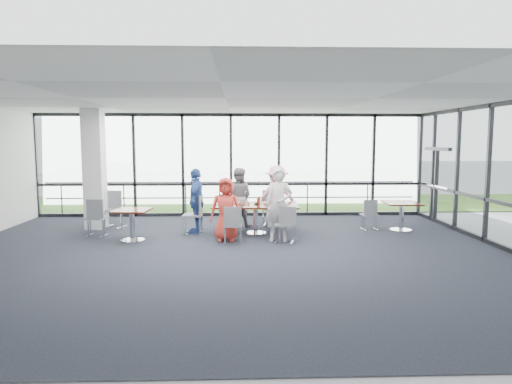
{
  "coord_description": "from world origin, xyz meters",
  "views": [
    {
      "loc": [
        0.28,
        -9.28,
        2.33
      ],
      "look_at": [
        0.67,
        1.84,
        1.1
      ],
      "focal_mm": 32.0,
      "sensor_mm": 36.0,
      "label": 1
    }
  ],
  "objects_px": {
    "chair_main_nl": "(233,225)",
    "chair_main_nr": "(285,225)",
    "diner_near_right": "(279,205)",
    "chair_spare_la": "(96,218)",
    "chair_main_fr": "(272,209)",
    "chair_spare_r": "(369,215)",
    "diner_near_left": "(226,209)",
    "chair_main_end": "(193,215)",
    "side_table_right": "(402,207)",
    "side_table_left": "(132,215)",
    "diner_far_left": "(238,197)",
    "structural_column": "(94,169)",
    "chair_main_fl": "(239,210)",
    "chair_spare_lb": "(115,210)",
    "diner_end": "(196,201)",
    "diner_far_right": "(277,196)",
    "main_table": "(256,209)"
  },
  "relations": [
    {
      "from": "chair_spare_la",
      "to": "chair_main_nl",
      "type": "bearing_deg",
      "value": -3.78
    },
    {
      "from": "structural_column",
      "to": "chair_main_fr",
      "type": "height_order",
      "value": "structural_column"
    },
    {
      "from": "side_table_left",
      "to": "chair_main_end",
      "type": "bearing_deg",
      "value": 30.84
    },
    {
      "from": "diner_far_left",
      "to": "chair_main_fr",
      "type": "relative_size",
      "value": 1.72
    },
    {
      "from": "structural_column",
      "to": "diner_near_right",
      "type": "bearing_deg",
      "value": -19.9
    },
    {
      "from": "side_table_left",
      "to": "diner_far_left",
      "type": "distance_m",
      "value": 3.06
    },
    {
      "from": "chair_main_nl",
      "to": "diner_far_left",
      "type": "bearing_deg",
      "value": 86.52
    },
    {
      "from": "chair_main_fr",
      "to": "chair_spare_r",
      "type": "xyz_separation_m",
      "value": [
        2.54,
        -0.68,
        -0.07
      ]
    },
    {
      "from": "diner_end",
      "to": "chair_main_fr",
      "type": "height_order",
      "value": "diner_end"
    },
    {
      "from": "chair_main_fr",
      "to": "chair_spare_lb",
      "type": "xyz_separation_m",
      "value": [
        -4.29,
        -0.15,
        0.01
      ]
    },
    {
      "from": "chair_main_fl",
      "to": "chair_spare_lb",
      "type": "relative_size",
      "value": 0.94
    },
    {
      "from": "diner_near_left",
      "to": "chair_main_end",
      "type": "xyz_separation_m",
      "value": [
        -0.87,
        0.86,
        -0.27
      ]
    },
    {
      "from": "diner_near_right",
      "to": "chair_main_nl",
      "type": "relative_size",
      "value": 2.03
    },
    {
      "from": "chair_main_nr",
      "to": "chair_main_end",
      "type": "distance_m",
      "value": 2.49
    },
    {
      "from": "side_table_right",
      "to": "structural_column",
      "type": "bearing_deg",
      "value": 175.85
    },
    {
      "from": "diner_far_left",
      "to": "diner_far_right",
      "type": "height_order",
      "value": "diner_far_right"
    },
    {
      "from": "structural_column",
      "to": "chair_main_fl",
      "type": "xyz_separation_m",
      "value": [
        3.85,
        0.17,
        -1.15
      ]
    },
    {
      "from": "side_table_right",
      "to": "chair_spare_la",
      "type": "relative_size",
      "value": 0.99
    },
    {
      "from": "structural_column",
      "to": "main_table",
      "type": "xyz_separation_m",
      "value": [
        4.27,
        -0.86,
        -0.96
      ]
    },
    {
      "from": "chair_spare_lb",
      "to": "main_table",
      "type": "bearing_deg",
      "value": -177.0
    },
    {
      "from": "side_table_right",
      "to": "chair_main_nl",
      "type": "xyz_separation_m",
      "value": [
        -4.4,
        -1.38,
        -0.21
      ]
    },
    {
      "from": "diner_far_right",
      "to": "diner_end",
      "type": "xyz_separation_m",
      "value": [
        -2.12,
        -0.82,
        -0.01
      ]
    },
    {
      "from": "diner_near_right",
      "to": "chair_spare_la",
      "type": "distance_m",
      "value": 4.53
    },
    {
      "from": "chair_main_end",
      "to": "diner_end",
      "type": "bearing_deg",
      "value": 134.44
    },
    {
      "from": "side_table_right",
      "to": "diner_near_left",
      "type": "xyz_separation_m",
      "value": [
        -4.57,
        -1.1,
        0.11
      ]
    },
    {
      "from": "main_table",
      "to": "diner_far_right",
      "type": "relative_size",
      "value": 1.31
    },
    {
      "from": "chair_main_nr",
      "to": "chair_main_fl",
      "type": "distance_m",
      "value": 2.35
    },
    {
      "from": "chair_main_fr",
      "to": "chair_spare_r",
      "type": "distance_m",
      "value": 2.63
    },
    {
      "from": "chair_main_nl",
      "to": "chair_main_fr",
      "type": "xyz_separation_m",
      "value": [
        1.05,
        2.21,
        0.05
      ]
    },
    {
      "from": "diner_far_right",
      "to": "diner_end",
      "type": "relative_size",
      "value": 1.01
    },
    {
      "from": "diner_near_left",
      "to": "chair_spare_r",
      "type": "xyz_separation_m",
      "value": [
        3.76,
        1.24,
        -0.35
      ]
    },
    {
      "from": "chair_spare_la",
      "to": "side_table_right",
      "type": "bearing_deg",
      "value": 14.75
    },
    {
      "from": "structural_column",
      "to": "chair_spare_r",
      "type": "relative_size",
      "value": 4.01
    },
    {
      "from": "main_table",
      "to": "chair_spare_r",
      "type": "xyz_separation_m",
      "value": [
        3.04,
        0.42,
        -0.24
      ]
    },
    {
      "from": "chair_main_nr",
      "to": "diner_far_left",
      "type": "bearing_deg",
      "value": 131.81
    },
    {
      "from": "side_table_right",
      "to": "chair_main_fr",
      "type": "distance_m",
      "value": 3.46
    },
    {
      "from": "diner_near_right",
      "to": "chair_spare_lb",
      "type": "relative_size",
      "value": 1.78
    },
    {
      "from": "diner_far_left",
      "to": "chair_spare_lb",
      "type": "xyz_separation_m",
      "value": [
        -3.36,
        -0.06,
        -0.33
      ]
    },
    {
      "from": "chair_main_nl",
      "to": "chair_main_nr",
      "type": "relative_size",
      "value": 1.0
    },
    {
      "from": "structural_column",
      "to": "diner_near_right",
      "type": "height_order",
      "value": "structural_column"
    },
    {
      "from": "diner_near_left",
      "to": "chair_spare_r",
      "type": "relative_size",
      "value": 1.88
    },
    {
      "from": "chair_main_fr",
      "to": "chair_spare_lb",
      "type": "distance_m",
      "value": 4.3
    },
    {
      "from": "diner_near_left",
      "to": "chair_main_end",
      "type": "height_order",
      "value": "diner_near_left"
    },
    {
      "from": "chair_main_nl",
      "to": "chair_main_nr",
      "type": "distance_m",
      "value": 1.19
    },
    {
      "from": "chair_main_end",
      "to": "chair_spare_r",
      "type": "distance_m",
      "value": 4.65
    },
    {
      "from": "diner_far_left",
      "to": "chair_main_nr",
      "type": "bearing_deg",
      "value": 131.19
    },
    {
      "from": "main_table",
      "to": "chair_spare_lb",
      "type": "bearing_deg",
      "value": 169.12
    },
    {
      "from": "diner_end",
      "to": "diner_near_right",
      "type": "bearing_deg",
      "value": 70.33
    },
    {
      "from": "diner_far_right",
      "to": "chair_spare_r",
      "type": "height_order",
      "value": "diner_far_right"
    },
    {
      "from": "chair_main_fl",
      "to": "chair_spare_r",
      "type": "relative_size",
      "value": 1.13
    }
  ]
}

